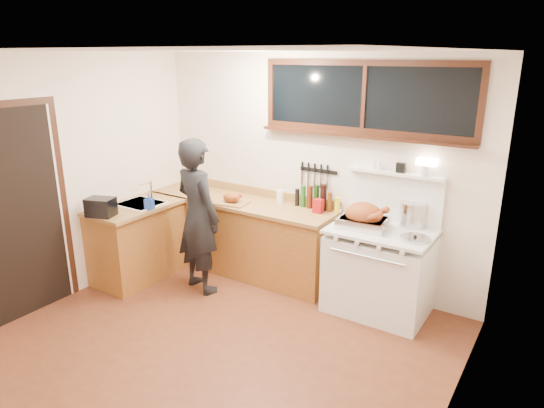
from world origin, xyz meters
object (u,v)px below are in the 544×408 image
Objects in this scene: cutting_board at (232,199)px; roast_turkey at (364,218)px; vintage_stove at (379,269)px; man at (198,216)px.

roast_turkey reaches higher than cutting_board.
man is at bearing -161.66° from vintage_stove.
man is at bearing -161.42° from roast_turkey.
vintage_stove is 3.04× the size of roast_turkey.
roast_turkey is (1.61, 0.08, 0.05)m from cutting_board.
vintage_stove is 1.86m from cutting_board.
cutting_board is at bearing -177.30° from roast_turkey.
cutting_board is at bearing 79.48° from man.
vintage_stove is at bearing 4.09° from cutting_board.
man is 3.29× the size of roast_turkey.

